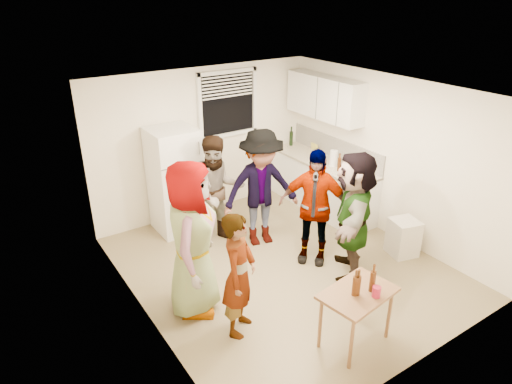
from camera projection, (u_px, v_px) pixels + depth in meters
room at (283, 266)px, 6.53m from camera, size 4.00×4.50×2.50m
window at (228, 104)px, 7.66m from camera, size 1.12×0.10×1.06m
refrigerator at (175, 181)px, 7.22m from camera, size 0.70×0.70×1.70m
counter_lower at (321, 186)px, 8.08m from camera, size 0.60×2.20×0.86m
countertop at (323, 162)px, 7.89m from camera, size 0.64×2.22×0.04m
backsplash at (336, 148)px, 7.95m from camera, size 0.03×2.20×0.36m
upper_cabinets at (324, 97)px, 7.66m from camera, size 0.34×1.60×0.70m
kettle at (317, 160)px, 7.94m from camera, size 0.30×0.27×0.21m
paper_towel at (333, 166)px, 7.66m from camera, size 0.13×0.13×0.27m
wine_bottle at (291, 145)px, 8.64m from camera, size 0.07×0.07×0.27m
beer_bottle_counter at (339, 171)px, 7.45m from camera, size 0.06×0.06×0.23m
blue_cup at (345, 173)px, 7.38m from camera, size 0.09×0.09×0.12m
picture_frame at (315, 147)px, 8.33m from camera, size 0.02×0.17×0.14m
trash_bin at (403, 239)px, 6.75m from camera, size 0.46×0.46×0.55m
serving_table at (353, 341)px, 5.17m from camera, size 0.89×0.66×0.69m
beer_bottle_table at (371, 291)px, 4.90m from camera, size 0.06×0.06×0.24m
red_cup at (376, 296)px, 4.81m from camera, size 0.09×0.09×0.12m
guest_grey at (196, 307)px, 5.72m from camera, size 2.13×1.92×0.62m
guest_stripe at (240, 328)px, 5.37m from camera, size 1.40×1.50×0.36m
guest_back_left at (220, 241)px, 7.18m from camera, size 1.21×1.87×0.65m
guest_back_right at (261, 241)px, 7.17m from camera, size 1.57×2.05×0.68m
guest_black at (311, 258)px, 6.72m from camera, size 1.94×1.86×0.42m
guest_orange at (348, 271)px, 6.44m from camera, size 2.43×2.42×0.53m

